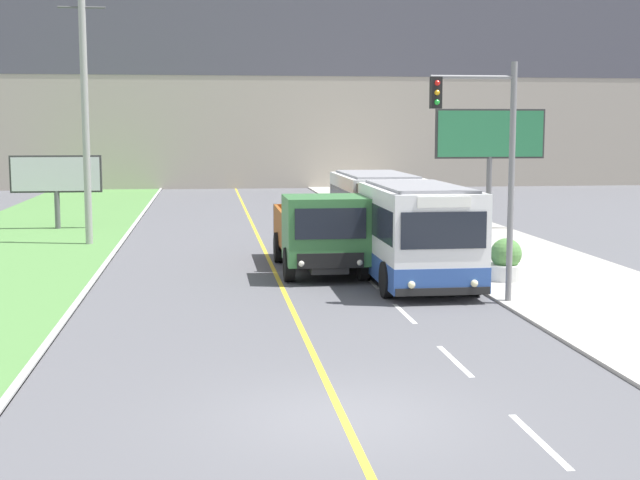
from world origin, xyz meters
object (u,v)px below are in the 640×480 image
billboard_small (56,176)px  city_bus (394,223)px  planter_round_near (506,262)px  planter_round_third (427,226)px  dump_truck (321,234)px  traffic_light_mast (489,152)px  billboard_large (490,138)px  planter_round_second (459,241)px  utility_pole_far (85,110)px

billboard_small → city_bus: bearing=-45.6°
planter_round_near → planter_round_third: bearing=89.8°
city_bus → planter_round_third: bearing=67.5°
planter_round_third → planter_round_near: bearing=-90.2°
dump_truck → traffic_light_mast: bearing=-54.6°
city_bus → dump_truck: size_ratio=1.81×
billboard_large → planter_round_near: size_ratio=4.32×
billboard_small → planter_round_second: billboard_small is taller
city_bus → utility_pole_far: bearing=145.1°
traffic_light_mast → planter_round_near: 4.88m
traffic_light_mast → billboard_large: traffic_light_mast is taller
planter_round_second → planter_round_third: bearing=89.0°
utility_pole_far → traffic_light_mast: 18.15m
planter_round_near → city_bus: bearing=133.6°
city_bus → traffic_light_mast: bearing=-78.9°
billboard_large → planter_round_second: size_ratio=4.21×
billboard_small → planter_round_third: (15.73, -6.31, -1.80)m
city_bus → utility_pole_far: (-10.78, 7.52, 3.78)m
city_bus → planter_round_near: (2.80, -2.94, -0.89)m
dump_truck → planter_round_near: (5.33, -2.09, -0.66)m
utility_pole_far → planter_round_third: utility_pole_far is taller
traffic_light_mast → billboard_large: (5.24, 16.10, 0.14)m
planter_round_near → planter_round_second: bearing=90.7°
utility_pole_far → traffic_light_mast: (11.96, -13.59, -1.30)m
billboard_large → planter_round_near: (-3.62, -12.97, -3.52)m
billboard_small → planter_round_second: (15.64, -11.20, -1.78)m
planter_round_near → planter_round_second: 4.89m
dump_truck → planter_round_near: 5.77m
utility_pole_far → traffic_light_mast: bearing=-48.6°
billboard_large → planter_round_third: 5.95m
traffic_light_mast → planter_round_second: bearing=79.0°
traffic_light_mast → planter_round_second: (1.56, 8.02, -3.36)m
city_bus → dump_truck: 2.68m
billboard_large → planter_round_third: size_ratio=4.32×
planter_round_third → traffic_light_mast: bearing=-97.3°
dump_truck → billboard_small: 17.46m
traffic_light_mast → planter_round_third: 13.45m
billboard_large → planter_round_second: bearing=-114.5°
dump_truck → billboard_large: (8.96, 10.88, 2.86)m
dump_truck → planter_round_second: (5.27, 2.80, -0.65)m
billboard_large → dump_truck: bearing=-129.5°
city_bus → planter_round_second: size_ratio=9.62×
traffic_light_mast → planter_round_near: bearing=62.7°
billboard_small → planter_round_second: 19.32m
planter_round_third → billboard_large: bearing=41.5°
dump_truck → city_bus: bearing=18.5°
traffic_light_mast → city_bus: bearing=101.1°
utility_pole_far → planter_round_near: (13.58, -10.46, -4.67)m
dump_truck → planter_round_near: dump_truck is taller
planter_round_third → planter_round_second: bearing=-91.0°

